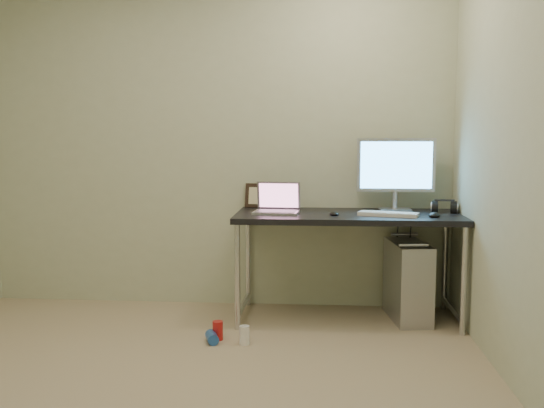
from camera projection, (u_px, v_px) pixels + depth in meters
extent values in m
plane|color=tan|center=(160.00, 400.00, 2.96)|extent=(3.50, 3.50, 0.00)
cube|color=beige|center=(217.00, 141.00, 4.55)|extent=(3.50, 0.02, 2.50)
cube|color=beige|center=(541.00, 143.00, 2.68)|extent=(0.02, 3.50, 2.50)
cube|color=black|center=(348.00, 216.00, 4.20)|extent=(1.55, 0.68, 0.04)
cylinder|color=silver|center=(237.00, 277.00, 4.00)|extent=(0.04, 0.04, 0.71)
cylinder|color=silver|center=(248.00, 259.00, 4.59)|extent=(0.04, 0.04, 0.71)
cylinder|color=silver|center=(464.00, 281.00, 3.89)|extent=(0.04, 0.04, 0.71)
cylinder|color=silver|center=(445.00, 262.00, 4.48)|extent=(0.04, 0.04, 0.71)
cylinder|color=silver|center=(243.00, 305.00, 4.33)|extent=(0.04, 0.60, 0.04)
cylinder|color=silver|center=(452.00, 310.00, 4.21)|extent=(0.04, 0.60, 0.04)
cube|color=#B0B0B5|center=(408.00, 281.00, 4.25)|extent=(0.29, 0.55, 0.55)
cylinder|color=silver|center=(414.00, 245.00, 4.00)|extent=(0.20, 0.05, 0.03)
cylinder|color=silver|center=(404.00, 234.00, 4.43)|extent=(0.20, 0.05, 0.03)
cylinder|color=black|center=(396.00, 256.00, 4.49)|extent=(0.01, 0.16, 0.69)
cylinder|color=black|center=(409.00, 259.00, 4.47)|extent=(0.02, 0.11, 0.71)
cylinder|color=red|center=(218.00, 330.00, 3.83)|extent=(0.07, 0.07, 0.12)
cylinder|color=white|center=(244.00, 335.00, 3.74)|extent=(0.09, 0.09, 0.12)
cylinder|color=#2555AD|center=(212.00, 337.00, 3.77)|extent=(0.11, 0.14, 0.07)
cube|color=silver|center=(276.00, 212.00, 4.19)|extent=(0.32, 0.24, 0.02)
cube|color=slate|center=(276.00, 211.00, 4.19)|extent=(0.29, 0.20, 0.00)
cube|color=#95969D|center=(279.00, 195.00, 4.30)|extent=(0.31, 0.07, 0.20)
cube|color=#754359|center=(279.00, 196.00, 4.29)|extent=(0.28, 0.06, 0.17)
cube|color=silver|center=(395.00, 210.00, 4.36)|extent=(0.22, 0.16, 0.02)
cylinder|color=silver|center=(395.00, 200.00, 4.37)|extent=(0.04, 0.04, 0.12)
cube|color=silver|center=(396.00, 165.00, 4.33)|extent=(0.55, 0.04, 0.38)
cube|color=#4AA6EE|center=(396.00, 165.00, 4.31)|extent=(0.50, 0.01, 0.33)
cube|color=silver|center=(388.00, 214.00, 4.07)|extent=(0.41, 0.24, 0.02)
ellipsoid|color=black|center=(434.00, 214.00, 4.01)|extent=(0.11, 0.14, 0.04)
ellipsoid|color=black|center=(334.00, 213.00, 4.10)|extent=(0.07, 0.10, 0.03)
cylinder|color=black|center=(435.00, 208.00, 4.25)|extent=(0.06, 0.11, 0.11)
cylinder|color=black|center=(453.00, 208.00, 4.24)|extent=(0.06, 0.11, 0.11)
cube|color=black|center=(444.00, 200.00, 4.24)|extent=(0.14, 0.04, 0.01)
cube|color=black|center=(260.00, 196.00, 4.53)|extent=(0.23, 0.09, 0.18)
cylinder|color=silver|center=(285.00, 202.00, 4.48)|extent=(0.01, 0.01, 0.09)
cylinder|color=silver|center=(286.00, 194.00, 4.48)|extent=(0.05, 0.04, 0.04)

